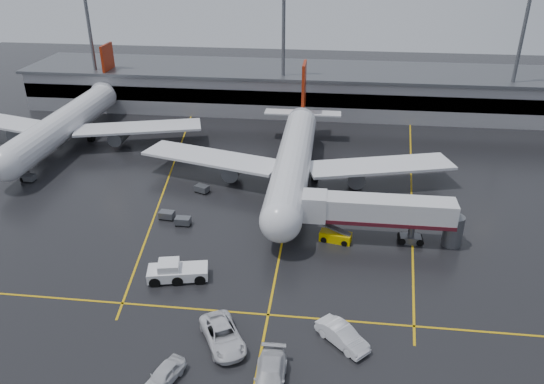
# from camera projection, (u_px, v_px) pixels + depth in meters

# --- Properties ---
(ground) EXTENTS (220.00, 220.00, 0.00)m
(ground) POSITION_uv_depth(u_px,v_px,m) (288.00, 212.00, 73.46)
(ground) COLOR black
(ground) RESTS_ON ground
(apron_line_centre) EXTENTS (0.25, 90.00, 0.02)m
(apron_line_centre) POSITION_uv_depth(u_px,v_px,m) (288.00, 212.00, 73.46)
(apron_line_centre) COLOR gold
(apron_line_centre) RESTS_ON ground
(apron_line_stop) EXTENTS (60.00, 0.25, 0.02)m
(apron_line_stop) POSITION_uv_depth(u_px,v_px,m) (268.00, 315.00, 53.93)
(apron_line_stop) COLOR gold
(apron_line_stop) RESTS_ON ground
(apron_line_left) EXTENTS (9.99, 69.35, 0.02)m
(apron_line_left) POSITION_uv_depth(u_px,v_px,m) (170.00, 175.00, 84.47)
(apron_line_left) COLOR gold
(apron_line_left) RESTS_ON ground
(apron_line_right) EXTENTS (7.57, 69.64, 0.02)m
(apron_line_right) POSITION_uv_depth(u_px,v_px,m) (411.00, 187.00, 80.42)
(apron_line_right) COLOR gold
(apron_line_right) RESTS_ON ground
(terminal) EXTENTS (122.00, 19.00, 8.60)m
(terminal) POSITION_uv_depth(u_px,v_px,m) (309.00, 89.00, 114.07)
(terminal) COLOR gray
(terminal) RESTS_ON ground
(light_mast_left) EXTENTS (3.00, 1.20, 25.45)m
(light_mast_left) POSITION_uv_depth(u_px,v_px,m) (91.00, 41.00, 109.05)
(light_mast_left) COLOR #595B60
(light_mast_left) RESTS_ON ground
(light_mast_mid) EXTENTS (3.00, 1.20, 25.45)m
(light_mast_mid) POSITION_uv_depth(u_px,v_px,m) (283.00, 46.00, 104.79)
(light_mast_mid) COLOR #595B60
(light_mast_mid) RESTS_ON ground
(light_mast_right) EXTENTS (3.00, 1.20, 25.45)m
(light_mast_right) POSITION_uv_depth(u_px,v_px,m) (519.00, 51.00, 99.99)
(light_mast_right) COLOR #595B60
(light_mast_right) RESTS_ON ground
(main_airliner) EXTENTS (48.80, 45.60, 14.10)m
(main_airliner) POSITION_uv_depth(u_px,v_px,m) (294.00, 157.00, 80.19)
(main_airliner) COLOR silver
(main_airliner) RESTS_ON ground
(second_airliner) EXTENTS (48.80, 45.60, 14.10)m
(second_airliner) POSITION_uv_depth(u_px,v_px,m) (68.00, 121.00, 95.31)
(second_airliner) COLOR silver
(second_airliner) RESTS_ON ground
(jet_bridge) EXTENTS (19.90, 3.40, 6.05)m
(jet_bridge) POSITION_uv_depth(u_px,v_px,m) (379.00, 213.00, 65.11)
(jet_bridge) COLOR silver
(jet_bridge) RESTS_ON ground
(pushback_tractor) EXTENTS (7.07, 4.10, 2.38)m
(pushback_tractor) POSITION_uv_depth(u_px,v_px,m) (176.00, 272.00, 59.06)
(pushback_tractor) COLOR white
(pushback_tractor) RESTS_ON ground
(belt_loader) EXTENTS (4.19, 2.52, 2.49)m
(belt_loader) POSITION_uv_depth(u_px,v_px,m) (335.00, 237.00, 66.43)
(belt_loader) COLOR #DCB701
(belt_loader) RESTS_ON ground
(service_van_a) EXTENTS (5.96, 7.41, 1.87)m
(service_van_a) POSITION_uv_depth(u_px,v_px,m) (223.00, 335.00, 49.86)
(service_van_a) COLOR silver
(service_van_a) RESTS_ON ground
(service_van_b) EXTENTS (2.75, 6.58, 1.90)m
(service_van_b) POSITION_uv_depth(u_px,v_px,m) (270.00, 377.00, 45.21)
(service_van_b) COLOR silver
(service_van_b) RESTS_ON ground
(service_van_c) EXTENTS (5.42, 5.36, 1.86)m
(service_van_c) POSITION_uv_depth(u_px,v_px,m) (342.00, 336.00, 49.85)
(service_van_c) COLOR white
(service_van_c) RESTS_ON ground
(service_van_d) EXTENTS (3.40, 5.08, 1.61)m
(service_van_d) POSITION_uv_depth(u_px,v_px,m) (164.00, 375.00, 45.57)
(service_van_d) COLOR silver
(service_van_d) RESTS_ON ground
(baggage_cart_a) EXTENTS (2.00, 1.30, 1.12)m
(baggage_cart_a) POSITION_uv_depth(u_px,v_px,m) (183.00, 221.00, 70.02)
(baggage_cart_a) COLOR #595B60
(baggage_cart_a) RESTS_ON ground
(baggage_cart_b) EXTENTS (2.12, 1.49, 1.12)m
(baggage_cart_b) POSITION_uv_depth(u_px,v_px,m) (167.00, 215.00, 71.49)
(baggage_cart_b) COLOR #595B60
(baggage_cart_b) RESTS_ON ground
(baggage_cart_c) EXTENTS (2.35, 1.98, 1.12)m
(baggage_cart_c) POSITION_uv_depth(u_px,v_px,m) (202.00, 189.00, 78.68)
(baggage_cart_c) COLOR #595B60
(baggage_cart_c) RESTS_ON ground
(baggage_cart_d) EXTENTS (2.14, 1.52, 1.12)m
(baggage_cart_d) POSITION_uv_depth(u_px,v_px,m) (20.00, 166.00, 86.23)
(baggage_cart_d) COLOR #595B60
(baggage_cart_d) RESTS_ON ground
(baggage_cart_e) EXTENTS (2.07, 1.41, 1.12)m
(baggage_cart_e) POSITION_uv_depth(u_px,v_px,m) (28.00, 178.00, 82.14)
(baggage_cart_e) COLOR #595B60
(baggage_cart_e) RESTS_ON ground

